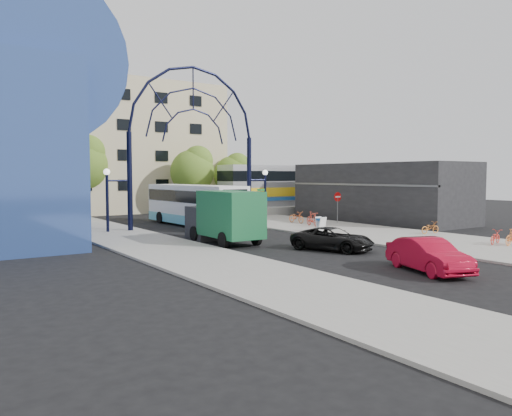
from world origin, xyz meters
TOP-DOWN VIEW (x-y plane):
  - ground at (0.00, 0.00)m, footprint 120.00×120.00m
  - sidewalk_east at (8.00, 4.00)m, footprint 8.00×56.00m
  - plaza_west at (-6.50, 6.00)m, footprint 5.00×50.00m
  - gateway_arch at (0.00, 14.00)m, footprint 13.64×0.44m
  - stop_sign at (4.80, 12.00)m, footprint 0.80×0.07m
  - do_not_enter_sign at (11.00, 10.00)m, footprint 0.76×0.07m
  - street_name_sign at (5.20, 12.60)m, footprint 0.70×0.70m
  - sandwich_board at (5.60, 5.98)m, footprint 0.55×0.61m
  - commercial_block_east at (16.00, 10.00)m, footprint 6.00×16.00m
  - apartment_block at (2.00, 34.97)m, footprint 20.00×12.10m
  - train_platform at (20.00, 22.00)m, footprint 32.00×5.00m
  - train_car at (20.00, 22.00)m, footprint 25.10×3.05m
  - tree_north_a at (6.12, 25.93)m, footprint 4.48×4.48m
  - tree_north_b at (-3.88, 29.93)m, footprint 5.12×5.12m
  - tree_north_c at (12.12, 27.93)m, footprint 4.16×4.16m
  - city_bus at (0.63, 15.18)m, footprint 3.02×11.76m
  - green_truck at (-2.52, 5.38)m, footprint 2.53×6.15m
  - black_suv at (0.74, -0.40)m, footprint 3.45×4.81m
  - red_sedan at (-0.14, -7.01)m, footprint 2.75×4.49m
  - bike_near_a at (8.02, 11.64)m, footprint 0.65×1.78m
  - bike_near_b at (7.40, 8.93)m, footprint 0.87×1.87m
  - bike_far_a at (10.61, 0.84)m, footprint 1.57×0.69m
  - bike_far_c at (9.32, -4.39)m, footprint 1.60×0.89m

SIDE VIEW (x-z plane):
  - ground at x=0.00m, z-range 0.00..0.00m
  - sidewalk_east at x=8.00m, z-range 0.00..0.12m
  - plaza_west at x=-6.50m, z-range 0.00..0.12m
  - train_platform at x=20.00m, z-range 0.00..0.80m
  - bike_far_c at x=9.32m, z-range 0.12..0.92m
  - bike_far_a at x=10.61m, z-range 0.12..0.92m
  - bike_near_a at x=8.02m, z-range 0.12..1.05m
  - black_suv at x=0.74m, z-range 0.00..1.22m
  - bike_near_b at x=7.40m, z-range 0.12..1.21m
  - red_sedan at x=-0.14m, z-range 0.00..1.40m
  - sandwich_board at x=5.60m, z-range 0.25..1.24m
  - green_truck at x=-2.52m, z-range 0.00..3.06m
  - city_bus at x=0.63m, z-range 0.07..3.28m
  - do_not_enter_sign at x=11.00m, z-range 0.74..3.22m
  - stop_sign at x=4.80m, z-range 0.74..3.24m
  - street_name_sign at x=5.20m, z-range 0.73..3.53m
  - commercial_block_east at x=16.00m, z-range 0.00..5.00m
  - train_car at x=20.00m, z-range 0.80..5.00m
  - tree_north_c at x=12.12m, z-range 1.03..7.53m
  - tree_north_a at x=6.12m, z-range 1.11..8.11m
  - tree_north_b at x=-3.88m, z-range 1.27..9.27m
  - apartment_block at x=2.00m, z-range 0.00..14.00m
  - gateway_arch at x=0.00m, z-range 2.51..14.61m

